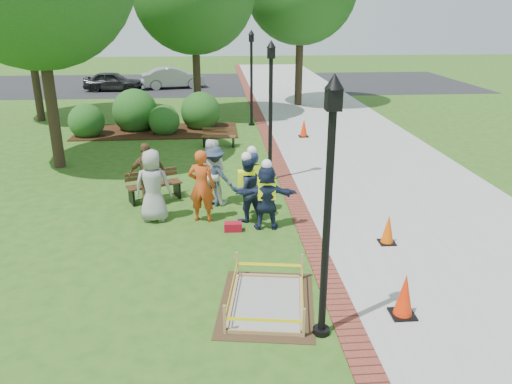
{
  "coord_description": "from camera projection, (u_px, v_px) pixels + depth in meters",
  "views": [
    {
      "loc": [
        -0.4,
        -9.89,
        5.08
      ],
      "look_at": [
        0.5,
        1.2,
        1.0
      ],
      "focal_mm": 35.0,
      "sensor_mm": 36.0,
      "label": 1
    }
  ],
  "objects": [
    {
      "name": "ground",
      "position": [
        238.0,
        254.0,
        11.03
      ],
      "size": [
        100.0,
        100.0,
        0.0
      ],
      "primitive_type": "plane",
      "color": "#285116",
      "rests_on": "ground"
    },
    {
      "name": "sidewalk",
      "position": [
        346.0,
        139.0,
        20.77
      ],
      "size": [
        6.0,
        60.0,
        0.02
      ],
      "primitive_type": "cube",
      "color": "#9E9E99",
      "rests_on": "ground"
    },
    {
      "name": "brick_edging",
      "position": [
        269.0,
        140.0,
        20.52
      ],
      "size": [
        0.5,
        60.0,
        0.03
      ],
      "primitive_type": "cube",
      "color": "maroon",
      "rests_on": "ground"
    },
    {
      "name": "mulch_bed",
      "position": [
        157.0,
        131.0,
        22.03
      ],
      "size": [
        7.0,
        3.0,
        0.05
      ],
      "primitive_type": "cube",
      "color": "#381E0F",
      "rests_on": "ground"
    },
    {
      "name": "parking_lot",
      "position": [
        221.0,
        84.0,
        36.3
      ],
      "size": [
        36.0,
        12.0,
        0.01
      ],
      "primitive_type": "cube",
      "color": "black",
      "rests_on": "ground"
    },
    {
      "name": "wet_concrete_pad",
      "position": [
        267.0,
        293.0,
        9.07
      ],
      "size": [
        2.03,
        2.53,
        0.55
      ],
      "color": "#47331E",
      "rests_on": "ground"
    },
    {
      "name": "bench_near",
      "position": [
        155.0,
        191.0,
        14.05
      ],
      "size": [
        1.59,
        1.05,
        0.82
      ],
      "color": "#58311E",
      "rests_on": "ground"
    },
    {
      "name": "bench_far",
      "position": [
        219.0,
        141.0,
        19.59
      ],
      "size": [
        1.37,
        0.61,
        0.71
      ],
      "color": "brown",
      "rests_on": "ground"
    },
    {
      "name": "cone_front",
      "position": [
        404.0,
        296.0,
        8.65
      ],
      "size": [
        0.42,
        0.42,
        0.84
      ],
      "color": "black",
      "rests_on": "ground"
    },
    {
      "name": "cone_back",
      "position": [
        388.0,
        230.0,
        11.38
      ],
      "size": [
        0.37,
        0.37,
        0.72
      ],
      "color": "black",
      "rests_on": "ground"
    },
    {
      "name": "cone_far",
      "position": [
        304.0,
        128.0,
        20.97
      ],
      "size": [
        0.4,
        0.4,
        0.79
      ],
      "color": "black",
      "rests_on": "ground"
    },
    {
      "name": "toolbox",
      "position": [
        233.0,
        227.0,
        12.13
      ],
      "size": [
        0.43,
        0.24,
        0.21
      ],
      "primitive_type": "cube",
      "rotation": [
        0.0,
        0.0,
        -0.01
      ],
      "color": "maroon",
      "rests_on": "ground"
    },
    {
      "name": "lamp_near",
      "position": [
        328.0,
        194.0,
        7.47
      ],
      "size": [
        0.28,
        0.28,
        4.26
      ],
      "color": "black",
      "rests_on": "ground"
    },
    {
      "name": "lamp_mid",
      "position": [
        271.0,
        102.0,
        14.95
      ],
      "size": [
        0.28,
        0.28,
        4.26
      ],
      "color": "black",
      "rests_on": "ground"
    },
    {
      "name": "lamp_far",
      "position": [
        251.0,
        71.0,
        22.44
      ],
      "size": [
        0.28,
        0.28,
        4.26
      ],
      "color": "black",
      "rests_on": "ground"
    },
    {
      "name": "shrub_a",
      "position": [
        88.0,
        136.0,
        21.25
      ],
      "size": [
        1.5,
        1.5,
        1.5
      ],
      "primitive_type": "sphere",
      "color": "#164D1A",
      "rests_on": "ground"
    },
    {
      "name": "shrub_b",
      "position": [
        136.0,
        130.0,
        22.39
      ],
      "size": [
        1.97,
        1.97,
        1.97
      ],
      "primitive_type": "sphere",
      "color": "#164D1A",
      "rests_on": "ground"
    },
    {
      "name": "shrub_c",
      "position": [
        165.0,
        134.0,
        21.66
      ],
      "size": [
        1.34,
        1.34,
        1.34
      ],
      "primitive_type": "sphere",
      "color": "#164D1A",
      "rests_on": "ground"
    },
    {
      "name": "shrub_d",
      "position": [
        201.0,
        128.0,
        22.72
      ],
      "size": [
        1.77,
        1.77,
        1.77
      ],
      "primitive_type": "sphere",
      "color": "#164D1A",
      "rests_on": "ground"
    },
    {
      "name": "shrub_e",
      "position": [
        166.0,
        127.0,
        22.92
      ],
      "size": [
        0.88,
        0.88,
        0.88
      ],
      "primitive_type": "sphere",
      "color": "#164D1A",
      "rests_on": "ground"
    },
    {
      "name": "casual_person_a",
      "position": [
        153.0,
        186.0,
        12.47
      ],
      "size": [
        0.61,
        0.41,
        1.86
      ],
      "color": "#959595",
      "rests_on": "ground"
    },
    {
      "name": "casual_person_b",
      "position": [
        202.0,
        186.0,
        12.46
      ],
      "size": [
        0.67,
        0.51,
        1.86
      ],
      "color": "#C84317",
      "rests_on": "ground"
    },
    {
      "name": "casual_person_c",
      "position": [
        211.0,
        172.0,
        13.58
      ],
      "size": [
        0.65,
        0.49,
        1.83
      ],
      "color": "white",
      "rests_on": "ground"
    },
    {
      "name": "casual_person_d",
      "position": [
        148.0,
        175.0,
        13.44
      ],
      "size": [
        0.62,
        0.45,
        1.77
      ],
      "color": "brown",
      "rests_on": "ground"
    },
    {
      "name": "casual_person_e",
      "position": [
        214.0,
        176.0,
        13.52
      ],
      "size": [
        0.63,
        0.56,
        1.67
      ],
      "color": "#2E3951",
      "rests_on": "ground"
    },
    {
      "name": "hivis_worker_a",
      "position": [
        266.0,
        194.0,
        12.03
      ],
      "size": [
        0.54,
        0.36,
        1.77
      ],
      "color": "#182B40",
      "rests_on": "ground"
    },
    {
      "name": "hivis_worker_b",
      "position": [
        252.0,
        180.0,
        12.94
      ],
      "size": [
        0.6,
        0.45,
        1.83
      ],
      "color": "#1A2A44",
      "rests_on": "ground"
    },
    {
      "name": "hivis_worker_c",
      "position": [
        246.0,
        187.0,
        12.49
      ],
      "size": [
        0.62,
        0.52,
        1.81
      ],
      "color": "#1B1D47",
      "rests_on": "ground"
    },
    {
      "name": "parked_car_a",
      "position": [
        114.0,
        91.0,
        33.08
      ],
      "size": [
        2.05,
        4.33,
        1.39
      ],
      "primitive_type": "imported",
      "rotation": [
        0.0,
        0.0,
        1.52
      ],
      "color": "black",
      "rests_on": "ground"
    },
    {
      "name": "parked_car_b",
      "position": [
        174.0,
        88.0,
        34.22
      ],
      "size": [
        3.04,
        5.01,
        1.52
      ],
      "primitive_type": "imported",
      "rotation": [
        0.0,
        0.0,
        1.8
      ],
      "color": "#949598",
      "rests_on": "ground"
    }
  ]
}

